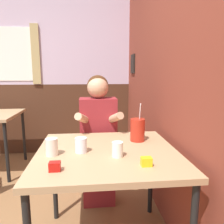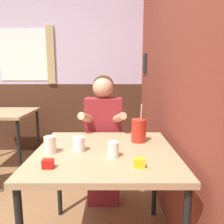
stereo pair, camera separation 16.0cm
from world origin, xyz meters
name	(u,v)px [view 1 (the left image)]	position (x,y,z in m)	size (l,w,h in m)	color
brick_wall_right	(152,66)	(1.44, 1.20, 1.35)	(0.08, 4.39, 2.70)	brown
back_wall	(37,68)	(-0.01, 2.42, 1.36)	(5.82, 0.09, 2.70)	silver
main_table	(107,160)	(0.89, 0.29, 0.70)	(0.93, 0.89, 0.77)	tan
person_seated	(98,139)	(0.86, 0.90, 0.65)	(0.42, 0.40, 1.26)	maroon
cocktail_pitcher	(138,130)	(1.14, 0.48, 0.85)	(0.11, 0.11, 0.29)	#B22819
glass_near_pitcher	(81,145)	(0.72, 0.28, 0.81)	(0.08, 0.08, 0.10)	silver
glass_center	(117,149)	(0.94, 0.18, 0.81)	(0.07, 0.07, 0.09)	silver
glass_far_side	(52,147)	(0.54, 0.25, 0.82)	(0.08, 0.08, 0.11)	silver
condiment_ketchup	(55,166)	(0.59, 0.02, 0.79)	(0.06, 0.04, 0.05)	#B7140F
condiment_mustard	(146,162)	(1.09, 0.03, 0.79)	(0.06, 0.04, 0.05)	yellow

